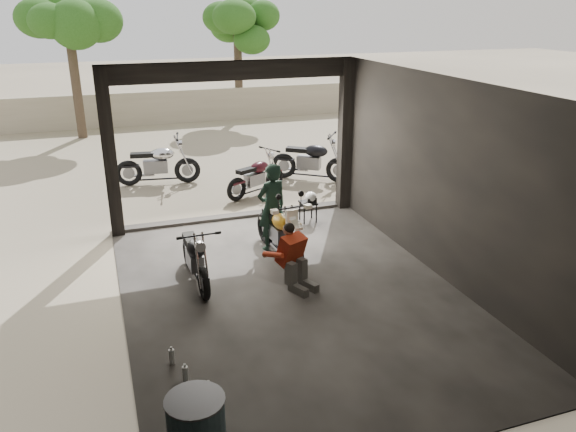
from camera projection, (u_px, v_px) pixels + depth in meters
ground at (292, 295)px, 8.65m from camera, size 80.00×80.00×0.00m
garage at (280, 206)px, 8.67m from camera, size 7.00×7.13×3.20m
boundary_wall at (166, 107)px, 20.80m from camera, size 18.00×0.30×1.20m
tree_left at (66, 11)px, 17.35m from camera, size 2.20×2.20×5.60m
tree_right at (237, 22)px, 20.60m from camera, size 2.20×2.20×5.00m
main_bike at (279, 227)px, 9.79m from camera, size 0.84×1.70×1.10m
left_bike at (195, 254)px, 8.86m from camera, size 0.66×1.51×1.01m
outside_bike_a at (157, 161)px, 13.72m from camera, size 1.87×0.99×1.21m
outside_bike_b at (256, 174)px, 12.98m from camera, size 1.65×1.26×1.03m
outside_bike_c at (311, 157)px, 14.03m from camera, size 1.89×1.66×1.22m
rider at (272, 207)px, 9.98m from camera, size 0.68×0.54×1.61m
mechanic at (296, 259)px, 8.66m from camera, size 0.76×0.86×1.03m
stool at (308, 205)px, 11.40m from camera, size 0.32×0.32×0.44m
helmet at (311, 197)px, 11.31m from camera, size 0.24×0.25×0.22m
sign_post at (404, 139)px, 11.68m from camera, size 0.78×0.08×2.33m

